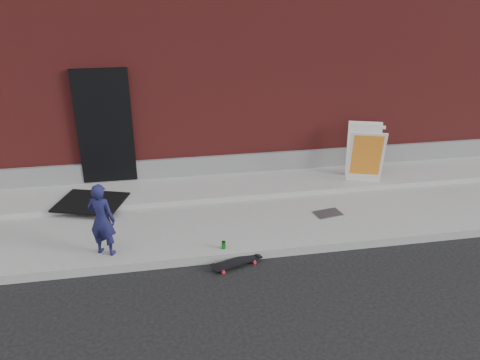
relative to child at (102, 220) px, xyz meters
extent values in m
plane|color=black|center=(2.51, -0.37, -0.73)|extent=(80.00, 80.00, 0.00)
cube|color=gray|center=(2.51, 1.13, -0.66)|extent=(20.00, 3.00, 0.15)
cube|color=gray|center=(2.51, 2.03, -0.53)|extent=(20.00, 1.20, 0.10)
cube|color=maroon|center=(2.51, 6.63, 1.77)|extent=(20.00, 8.00, 5.00)
cube|color=slate|center=(2.51, 2.60, -0.28)|extent=(20.00, 0.10, 0.40)
cube|color=black|center=(-0.09, 2.59, 0.67)|extent=(1.05, 0.12, 2.25)
imported|color=#16173F|center=(0.00, 0.00, 0.00)|extent=(0.50, 0.43, 1.16)
cylinder|color=red|center=(2.20, -0.33, -0.70)|extent=(0.06, 0.05, 0.05)
cylinder|color=red|center=(2.25, -0.49, -0.70)|extent=(0.06, 0.05, 0.05)
cylinder|color=red|center=(1.68, -0.50, -0.70)|extent=(0.06, 0.05, 0.05)
cylinder|color=red|center=(1.74, -0.66, -0.70)|extent=(0.06, 0.05, 0.05)
cube|color=silver|center=(2.22, -0.41, -0.67)|extent=(0.10, 0.18, 0.02)
cube|color=silver|center=(1.71, -0.58, -0.67)|extent=(0.10, 0.18, 0.02)
cube|color=black|center=(1.97, -0.49, -0.65)|extent=(0.80, 0.44, 0.02)
cube|color=white|center=(4.91, 1.58, 0.07)|extent=(0.74, 0.51, 1.11)
cube|color=white|center=(5.07, 2.05, 0.07)|extent=(0.74, 0.51, 1.11)
cube|color=yellow|center=(4.91, 1.55, 0.02)|extent=(0.61, 0.40, 0.88)
cube|color=white|center=(4.99, 1.82, 0.63)|extent=(0.66, 0.27, 0.06)
cylinder|color=#177722|center=(1.81, -0.19, -0.52)|extent=(0.08, 0.08, 0.12)
cube|color=black|center=(-0.39, 1.63, -0.47)|extent=(1.40, 1.26, 0.03)
cube|color=#4E4E52|center=(3.83, 0.63, -0.57)|extent=(0.52, 0.38, 0.01)
camera|label=1|loc=(0.95, -6.45, 3.35)|focal=35.00mm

